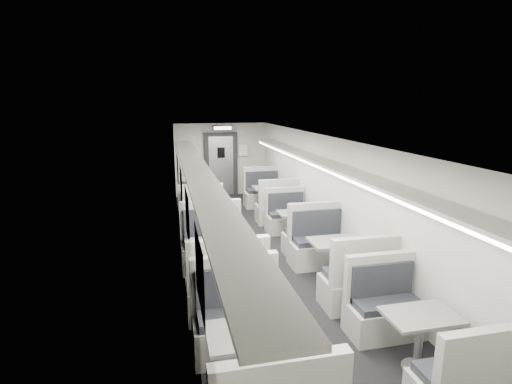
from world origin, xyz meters
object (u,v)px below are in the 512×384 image
booth_right_a (269,200)px  passenger (207,198)px  exit_sign (222,128)px  booth_left_a (199,208)px  booth_left_b (206,228)px  booth_right_b (296,227)px  booth_left_d (252,364)px  booth_right_d (419,341)px  booth_left_c (219,265)px  vestibule_door (221,165)px  booth_right_c (336,261)px

booth_right_a → passenger: (-1.83, -0.92, 0.37)m
exit_sign → booth_right_a: bearing=-64.0°
booth_left_a → booth_left_b: (0.00, -1.82, 0.04)m
booth_left_a → booth_right_b: size_ratio=0.98×
passenger → booth_right_b: bearing=-62.9°
booth_left_d → exit_sign: exit_sign is taller
booth_right_d → booth_right_a: bearing=90.0°
booth_left_c → passenger: (0.17, 3.34, 0.34)m
booth_left_c → booth_left_d: size_ratio=1.04×
booth_right_a → booth_right_d: bearing=-90.0°
booth_left_d → booth_right_a: size_ratio=1.03×
booth_right_d → exit_sign: size_ratio=3.29×
booth_right_b → vestibule_door: 5.06m
booth_left_d → vestibule_door: bearing=84.0°
booth_right_c → vestibule_door: 7.15m
booth_left_a → booth_left_c: bearing=-90.0°
vestibule_door → booth_right_a: bearing=-68.5°
booth_left_c → booth_left_d: 2.64m
booth_left_c → vestibule_door: 6.90m
booth_right_b → vestibule_door: size_ratio=0.95×
booth_right_b → exit_sign: (-1.00, 4.43, 1.92)m
booth_left_d → booth_right_d: (2.00, 0.04, -0.04)m
booth_left_c → vestibule_door: vestibule_door is taller
booth_left_b → vestibule_door: size_ratio=1.04×
exit_sign → passenger: bearing=-105.6°
booth_left_a → exit_sign: bearing=66.8°
booth_left_b → passenger: 1.26m
booth_right_d → passenger: bearing=107.1°
booth_right_c → booth_right_d: size_ratio=1.09×
booth_left_c → exit_sign: exit_sign is taller
booth_right_c → booth_left_d: bearing=-129.9°
booth_right_a → exit_sign: bearing=116.0°
booth_left_c → booth_right_c: (2.00, -0.25, -0.02)m
booth_right_c → booth_right_a: bearing=90.0°
booth_left_a → booth_left_c: 3.98m
booth_right_a → booth_right_d: 6.87m
booth_right_b → passenger: passenger is taller
booth_right_b → booth_right_c: bearing=-90.0°
booth_right_a → booth_left_a: bearing=-171.9°
booth_left_d → exit_sign: (1.00, 8.96, 1.87)m
booth_left_b → booth_right_b: booth_left_b is taller
booth_left_b → booth_right_a: 2.91m
exit_sign → vestibule_door: bearing=90.0°
booth_left_b → exit_sign: bearing=76.5°
booth_left_b → booth_left_c: bearing=-90.0°
booth_left_d → booth_right_c: (2.00, 2.39, -0.01)m
booth_right_b → exit_sign: exit_sign is taller
passenger → booth_left_a: bearing=80.5°
booth_right_a → exit_sign: exit_sign is taller
booth_right_c → vestibule_door: (-1.00, 7.05, 0.64)m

